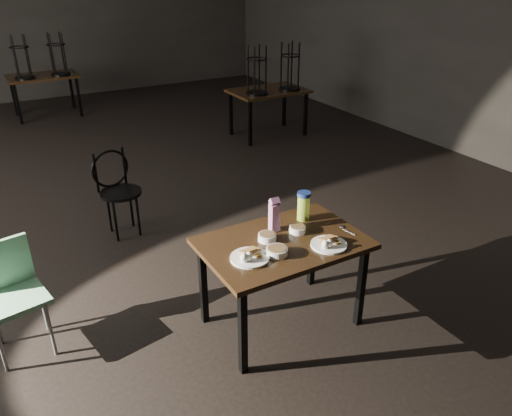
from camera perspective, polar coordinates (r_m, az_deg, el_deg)
main_table at (r=3.73m, az=3.09°, el=-4.83°), size 1.20×0.80×0.75m
plate_left at (r=3.46m, az=-0.73°, el=-5.50°), size 0.28×0.28×0.09m
plate_right at (r=3.65m, az=8.34°, el=-3.99°), size 0.27×0.27×0.09m
bowl_near at (r=3.68m, az=1.28°, el=-3.33°), size 0.14×0.14×0.05m
bowl_far at (r=3.80m, az=4.75°, el=-2.41°), size 0.13×0.13×0.05m
bowl_big at (r=3.51m, az=2.40°, el=-4.95°), size 0.15×0.15×0.05m
juice_carton at (r=3.77m, az=2.11°, el=-0.83°), size 0.07×0.07×0.28m
water_bottle at (r=3.95m, az=5.45°, el=0.27°), size 0.12×0.12×0.24m
spoon at (r=3.92m, az=9.86°, el=-2.18°), size 0.05×0.18×0.01m
bentwood_chair at (r=5.33m, az=-15.62°, el=2.46°), size 0.45×0.44×0.89m
school_chair at (r=4.00m, az=-26.16°, el=-8.24°), size 0.46×0.46×0.85m
bg_table_right at (r=8.17m, az=1.56°, el=13.30°), size 1.20×0.80×1.48m
bg_table_far at (r=10.05m, az=-23.22°, el=13.75°), size 1.20×0.80×1.48m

